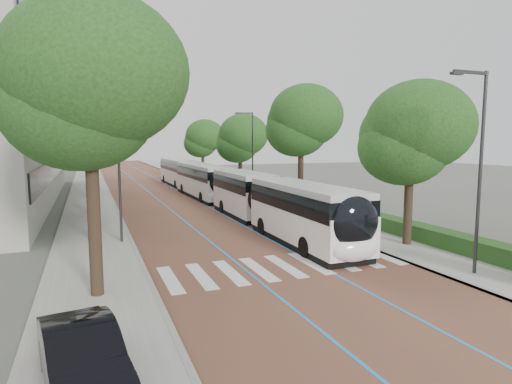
% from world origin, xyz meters
% --- Properties ---
extents(ground, '(160.00, 160.00, 0.00)m').
position_xyz_m(ground, '(0.00, 0.00, 0.00)').
color(ground, '#51544C').
rests_on(ground, ground).
extents(road, '(11.00, 140.00, 0.02)m').
position_xyz_m(road, '(0.00, 40.00, 0.01)').
color(road, brown).
rests_on(road, ground).
extents(sidewalk_left, '(4.00, 140.00, 0.12)m').
position_xyz_m(sidewalk_left, '(-7.50, 40.00, 0.06)').
color(sidewalk_left, gray).
rests_on(sidewalk_left, ground).
extents(sidewalk_right, '(4.00, 140.00, 0.12)m').
position_xyz_m(sidewalk_right, '(7.50, 40.00, 0.06)').
color(sidewalk_right, gray).
rests_on(sidewalk_right, ground).
extents(kerb_left, '(0.20, 140.00, 0.14)m').
position_xyz_m(kerb_left, '(-5.60, 40.00, 0.06)').
color(kerb_left, gray).
rests_on(kerb_left, ground).
extents(kerb_right, '(0.20, 140.00, 0.14)m').
position_xyz_m(kerb_right, '(5.60, 40.00, 0.06)').
color(kerb_right, gray).
rests_on(kerb_right, ground).
extents(zebra_crossing, '(10.55, 3.60, 0.01)m').
position_xyz_m(zebra_crossing, '(0.20, 1.00, 0.03)').
color(zebra_crossing, silver).
rests_on(zebra_crossing, ground).
extents(lane_line_left, '(0.12, 126.00, 0.01)m').
position_xyz_m(lane_line_left, '(-1.60, 40.00, 0.02)').
color(lane_line_left, '#2780C4').
rests_on(lane_line_left, road).
extents(lane_line_right, '(0.12, 126.00, 0.01)m').
position_xyz_m(lane_line_right, '(1.60, 40.00, 0.02)').
color(lane_line_right, '#2780C4').
rests_on(lane_line_right, road).
extents(hedge, '(1.20, 14.00, 0.80)m').
position_xyz_m(hedge, '(9.10, 0.00, 0.52)').
color(hedge, '#1C4919').
rests_on(hedge, sidewalk_right).
extents(streetlight_near, '(1.82, 0.20, 8.00)m').
position_xyz_m(streetlight_near, '(6.62, -3.00, 4.82)').
color(streetlight_near, '#302F32').
rests_on(streetlight_near, sidewalk_right).
extents(streetlight_far, '(1.82, 0.20, 8.00)m').
position_xyz_m(streetlight_far, '(6.62, 22.00, 4.82)').
color(streetlight_far, '#302F32').
rests_on(streetlight_far, sidewalk_right).
extents(lamp_post_left, '(0.14, 0.14, 8.00)m').
position_xyz_m(lamp_post_left, '(-6.10, 8.00, 4.12)').
color(lamp_post_left, '#302F32').
rests_on(lamp_post_left, sidewalk_left).
extents(trees_left, '(5.99, 60.64, 10.09)m').
position_xyz_m(trees_left, '(-7.50, 23.34, 7.19)').
color(trees_left, black).
rests_on(trees_left, ground).
extents(trees_right, '(5.64, 47.43, 9.17)m').
position_xyz_m(trees_right, '(7.70, 21.87, 5.90)').
color(trees_right, black).
rests_on(trees_right, ground).
extents(lead_bus, '(2.66, 18.42, 3.20)m').
position_xyz_m(lead_bus, '(2.91, 8.07, 1.63)').
color(lead_bus, black).
rests_on(lead_bus, ground).
extents(bus_queued_0, '(2.78, 12.45, 3.20)m').
position_xyz_m(bus_queued_0, '(2.76, 24.43, 1.62)').
color(bus_queued_0, white).
rests_on(bus_queued_0, ground).
extents(bus_queued_1, '(2.67, 12.43, 3.20)m').
position_xyz_m(bus_queued_1, '(2.92, 36.88, 1.62)').
color(bus_queued_1, white).
rests_on(bus_queued_1, ground).
extents(parked_car, '(2.17, 4.47, 1.41)m').
position_xyz_m(parked_car, '(-7.91, -5.99, 0.83)').
color(parked_car, black).
rests_on(parked_car, sidewalk_left).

